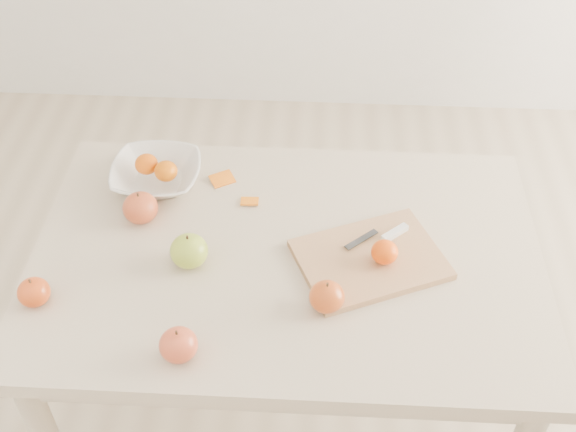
{
  "coord_description": "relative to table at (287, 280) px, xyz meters",
  "views": [
    {
      "loc": [
        0.07,
        -1.18,
        1.97
      ],
      "look_at": [
        0.0,
        0.05,
        0.82
      ],
      "focal_mm": 45.0,
      "sensor_mm": 36.0,
      "label": 1
    }
  ],
  "objects": [
    {
      "name": "orange_peel_b",
      "position": [
        -0.1,
        0.17,
        0.1
      ],
      "size": [
        0.05,
        0.04,
        0.01
      ],
      "primitive_type": "cube",
      "rotation": [
        -0.14,
        0.0,
        0.04
      ],
      "color": "orange",
      "rests_on": "table"
    },
    {
      "name": "apple_red_b",
      "position": [
        -0.36,
        0.09,
        0.14
      ],
      "size": [
        0.09,
        0.09,
        0.08
      ],
      "primitive_type": "ellipsoid",
      "color": "#A0281A",
      "rests_on": "table"
    },
    {
      "name": "apple_red_e",
      "position": [
        0.1,
        -0.16,
        0.13
      ],
      "size": [
        0.08,
        0.08,
        0.07
      ],
      "primitive_type": "ellipsoid",
      "color": "maroon",
      "rests_on": "table"
    },
    {
      "name": "ground",
      "position": [
        0.0,
        0.0,
        -0.65
      ],
      "size": [
        3.5,
        3.5,
        0.0
      ],
      "primitive_type": "plane",
      "color": "#C6B293",
      "rests_on": "ground"
    },
    {
      "name": "bowl_tangerine_far",
      "position": [
        -0.32,
        0.22,
        0.15
      ],
      "size": [
        0.06,
        0.06,
        0.05
      ],
      "primitive_type": "ellipsoid",
      "color": "#D45C07",
      "rests_on": "fruit_bowl"
    },
    {
      "name": "apple_red_d",
      "position": [
        -0.54,
        -0.18,
        0.13
      ],
      "size": [
        0.07,
        0.07,
        0.06
      ],
      "primitive_type": "ellipsoid",
      "color": "#A81802",
      "rests_on": "table"
    },
    {
      "name": "apple_red_c",
      "position": [
        -0.2,
        -0.31,
        0.13
      ],
      "size": [
        0.08,
        0.08,
        0.07
      ],
      "primitive_type": "ellipsoid",
      "color": "#A51826",
      "rests_on": "table"
    },
    {
      "name": "apple_green",
      "position": [
        -0.22,
        -0.05,
        0.14
      ],
      "size": [
        0.09,
        0.09,
        0.08
      ],
      "primitive_type": "ellipsoid",
      "color": "olive",
      "rests_on": "table"
    },
    {
      "name": "board_tangerine",
      "position": [
        0.22,
        -0.03,
        0.14
      ],
      "size": [
        0.06,
        0.06,
        0.05
      ],
      "primitive_type": "ellipsoid",
      "color": "#E34608",
      "rests_on": "cutting_board"
    },
    {
      "name": "cutting_board",
      "position": [
        0.19,
        -0.02,
        0.11
      ],
      "size": [
        0.39,
        0.35,
        0.02
      ],
      "primitive_type": "cube",
      "rotation": [
        0.0,
        0.0,
        0.41
      ],
      "color": "tan",
      "rests_on": "table"
    },
    {
      "name": "orange_peel_a",
      "position": [
        -0.18,
        0.25,
        0.1
      ],
      "size": [
        0.07,
        0.07,
        0.01
      ],
      "primitive_type": "cube",
      "rotation": [
        0.21,
        0.0,
        0.53
      ],
      "color": "#D6640F",
      "rests_on": "table"
    },
    {
      "name": "bowl_tangerine_near",
      "position": [
        -0.38,
        0.24,
        0.15
      ],
      "size": [
        0.06,
        0.06,
        0.05
      ],
      "primitive_type": "ellipsoid",
      "color": "#DF5907",
      "rests_on": "fruit_bowl"
    },
    {
      "name": "paring_knife",
      "position": [
        0.24,
        0.05,
        0.12
      ],
      "size": [
        0.15,
        0.1,
        0.01
      ],
      "color": "white",
      "rests_on": "cutting_board"
    },
    {
      "name": "table",
      "position": [
        0.0,
        0.0,
        0.0
      ],
      "size": [
        1.2,
        0.8,
        0.75
      ],
      "color": "#C5B495",
      "rests_on": "ground"
    },
    {
      "name": "fruit_bowl",
      "position": [
        -0.35,
        0.23,
        0.13
      ],
      "size": [
        0.23,
        0.23,
        0.06
      ],
      "primitive_type": "imported",
      "color": "silver",
      "rests_on": "table"
    }
  ]
}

